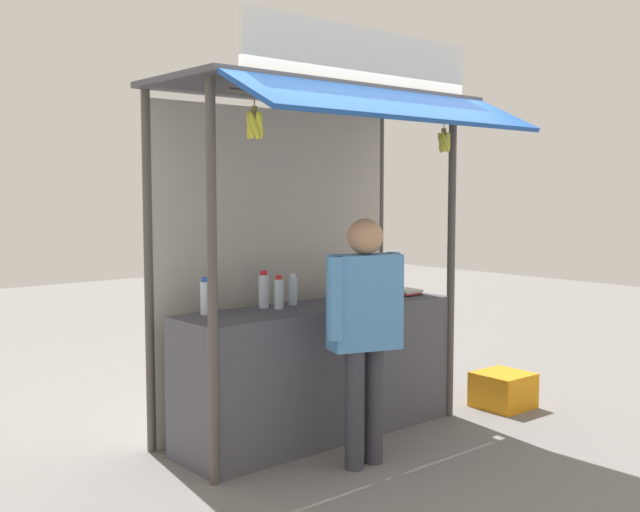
{
  "coord_description": "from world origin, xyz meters",
  "views": [
    {
      "loc": [
        -3.48,
        -4.04,
        1.73
      ],
      "look_at": [
        0.0,
        0.0,
        1.28
      ],
      "focal_mm": 42.95,
      "sensor_mm": 36.0,
      "label": 1
    }
  ],
  "objects": [
    {
      "name": "ground_plane",
      "position": [
        0.0,
        0.0,
        0.0
      ],
      "size": [
        20.0,
        20.0,
        0.0
      ],
      "primitive_type": "plane",
      "color": "slate"
    },
    {
      "name": "water_bottle_front_right",
      "position": [
        -0.12,
        0.16,
        1.04
      ],
      "size": [
        0.06,
        0.06,
        0.22
      ],
      "color": "silver",
      "rests_on": "stall_counter"
    },
    {
      "name": "plastic_crate",
      "position": [
        1.58,
        -0.43,
        0.14
      ],
      "size": [
        0.41,
        0.41,
        0.28
      ],
      "primitive_type": "cube",
      "rotation": [
        0.0,
        0.0,
        -0.03
      ],
      "color": "orange",
      "rests_on": "ground"
    },
    {
      "name": "water_bottle_back_right",
      "position": [
        -0.82,
        0.19,
        1.05
      ],
      "size": [
        0.07,
        0.07,
        0.25
      ],
      "color": "silver",
      "rests_on": "stall_counter"
    },
    {
      "name": "banana_bunch_rightmost",
      "position": [
        0.85,
        -0.39,
        2.09
      ],
      "size": [
        0.11,
        0.1,
        0.28
      ],
      "color": "#332D23"
    },
    {
      "name": "water_bottle_right",
      "position": [
        0.52,
        0.13,
        1.07
      ],
      "size": [
        0.09,
        0.09,
        0.31
      ],
      "color": "silver",
      "rests_on": "stall_counter"
    },
    {
      "name": "magazine_stack_front_left",
      "position": [
        0.87,
        0.01,
        0.95
      ],
      "size": [
        0.2,
        0.24,
        0.04
      ],
      "color": "black",
      "rests_on": "stall_counter"
    },
    {
      "name": "water_bottle_far_right",
      "position": [
        -0.36,
        0.17,
        1.05
      ],
      "size": [
        0.07,
        0.07,
        0.26
      ],
      "color": "silver",
      "rests_on": "stall_counter"
    },
    {
      "name": "magazine_stack_back_left",
      "position": [
        0.33,
        -0.01,
        0.97
      ],
      "size": [
        0.24,
        0.29,
        0.07
      ],
      "color": "red",
      "rests_on": "stall_counter"
    },
    {
      "name": "banana_bunch_inner_right",
      "position": [
        -0.84,
        -0.39,
        2.12
      ],
      "size": [
        0.12,
        0.12,
        0.26
      ],
      "color": "#332D23"
    },
    {
      "name": "stall_structure",
      "position": [
        0.0,
        0.15,
        1.67
      ],
      "size": [
        2.35,
        1.5,
        2.78
      ],
      "color": "#4C4742",
      "rests_on": "ground"
    },
    {
      "name": "stall_counter",
      "position": [
        0.0,
        0.0,
        0.47
      ],
      "size": [
        2.15,
        0.58,
        0.93
      ],
      "primitive_type": "cube",
      "color": "#4C4C56",
      "rests_on": "ground"
    },
    {
      "name": "water_bottle_mid_left",
      "position": [
        -0.31,
        0.07,
        1.04
      ],
      "size": [
        0.06,
        0.06,
        0.23
      ],
      "color": "silver",
      "rests_on": "stall_counter"
    },
    {
      "name": "vendor_person",
      "position": [
        -0.19,
        -0.65,
        0.94
      ],
      "size": [
        0.59,
        0.32,
        1.57
      ],
      "rotation": [
        0.0,
        0.0,
        2.81
      ],
      "color": "#383842",
      "rests_on": "ground"
    }
  ]
}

